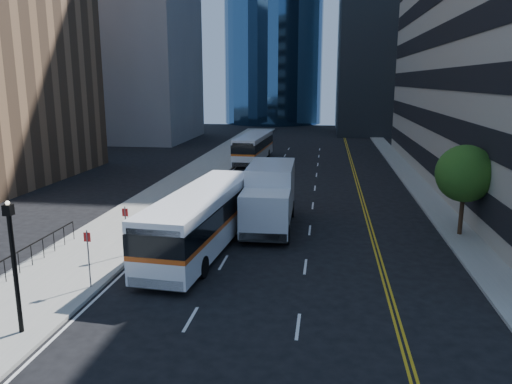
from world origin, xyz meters
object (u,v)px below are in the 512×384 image
street_tree (465,174)px  bus_rear (254,147)px  box_truck (270,196)px  bus_front (202,218)px  lamp_post (14,262)px

street_tree → bus_rear: size_ratio=0.45×
bus_rear → box_truck: size_ratio=1.46×
street_tree → box_truck: street_tree is taller
bus_front → box_truck: 5.44m
lamp_post → box_truck: 15.94m
lamp_post → street_tree: bearing=37.9°
street_tree → box_truck: (-10.95, 0.28, -1.68)m
street_tree → bus_front: size_ratio=0.41×
lamp_post → bus_rear: bearing=86.5°
lamp_post → bus_front: (4.06, 9.74, -1.00)m
bus_front → box_truck: bearing=61.2°
street_tree → lamp_post: street_tree is taller
lamp_post → bus_front: lamp_post is taller
street_tree → lamp_post: size_ratio=1.12×
bus_rear → box_truck: box_truck is taller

